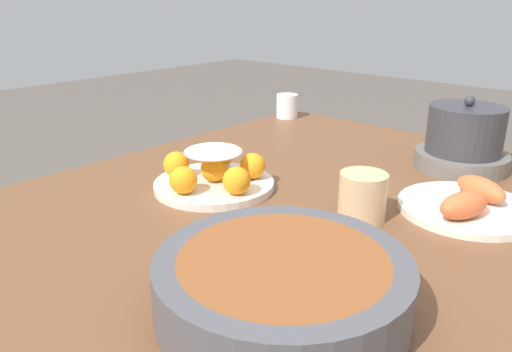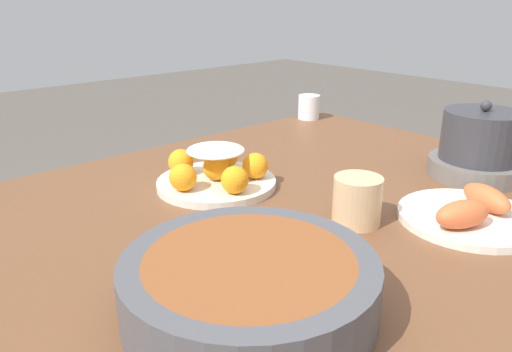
{
  "view_description": "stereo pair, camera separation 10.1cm",
  "coord_description": "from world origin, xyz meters",
  "px_view_note": "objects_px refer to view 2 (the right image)",
  "views": [
    {
      "loc": [
        0.74,
        0.55,
        1.15
      ],
      "look_at": [
        0.03,
        -0.09,
        0.8
      ],
      "focal_mm": 35.0,
      "sensor_mm": 36.0,
      "label": 1
    },
    {
      "loc": [
        0.67,
        0.62,
        1.15
      ],
      "look_at": [
        0.03,
        -0.09,
        0.8
      ],
      "focal_mm": 35.0,
      "sensor_mm": 36.0,
      "label": 2
    }
  ],
  "objects_px": {
    "dining_table": "(297,245)",
    "cup_far": "(357,201)",
    "serving_bowl": "(249,283)",
    "warming_pot": "(479,147)",
    "seafood_platter": "(471,214)",
    "cake_plate": "(216,172)",
    "cup_near": "(309,107)"
  },
  "relations": [
    {
      "from": "serving_bowl",
      "to": "cup_far",
      "type": "relative_size",
      "value": 3.78
    },
    {
      "from": "cup_near",
      "to": "warming_pot",
      "type": "bearing_deg",
      "value": 78.59
    },
    {
      "from": "serving_bowl",
      "to": "warming_pot",
      "type": "height_order",
      "value": "warming_pot"
    },
    {
      "from": "cake_plate",
      "to": "seafood_platter",
      "type": "height_order",
      "value": "cake_plate"
    },
    {
      "from": "serving_bowl",
      "to": "warming_pot",
      "type": "relative_size",
      "value": 1.57
    },
    {
      "from": "cake_plate",
      "to": "serving_bowl",
      "type": "distance_m",
      "value": 0.45
    },
    {
      "from": "serving_bowl",
      "to": "warming_pot",
      "type": "bearing_deg",
      "value": -176.61
    },
    {
      "from": "serving_bowl",
      "to": "seafood_platter",
      "type": "bearing_deg",
      "value": 172.03
    },
    {
      "from": "warming_pot",
      "to": "serving_bowl",
      "type": "bearing_deg",
      "value": 3.39
    },
    {
      "from": "dining_table",
      "to": "serving_bowl",
      "type": "relative_size",
      "value": 3.87
    },
    {
      "from": "serving_bowl",
      "to": "cup_far",
      "type": "distance_m",
      "value": 0.32
    },
    {
      "from": "dining_table",
      "to": "seafood_platter",
      "type": "height_order",
      "value": "seafood_platter"
    },
    {
      "from": "seafood_platter",
      "to": "cup_far",
      "type": "xyz_separation_m",
      "value": [
        0.15,
        -0.14,
        0.03
      ]
    },
    {
      "from": "dining_table",
      "to": "cup_near",
      "type": "height_order",
      "value": "cup_near"
    },
    {
      "from": "cake_plate",
      "to": "cup_far",
      "type": "distance_m",
      "value": 0.32
    },
    {
      "from": "dining_table",
      "to": "seafood_platter",
      "type": "bearing_deg",
      "value": 121.11
    },
    {
      "from": "cake_plate",
      "to": "cup_near",
      "type": "distance_m",
      "value": 0.67
    },
    {
      "from": "dining_table",
      "to": "cake_plate",
      "type": "xyz_separation_m",
      "value": [
        0.07,
        -0.18,
        0.13
      ]
    },
    {
      "from": "cup_far",
      "to": "warming_pot",
      "type": "xyz_separation_m",
      "value": [
        -0.4,
        0.03,
        0.02
      ]
    },
    {
      "from": "cup_near",
      "to": "cake_plate",
      "type": "bearing_deg",
      "value": 25.44
    },
    {
      "from": "cake_plate",
      "to": "cup_far",
      "type": "xyz_separation_m",
      "value": [
        -0.08,
        0.31,
        0.01
      ]
    },
    {
      "from": "seafood_platter",
      "to": "cup_far",
      "type": "height_order",
      "value": "cup_far"
    },
    {
      "from": "dining_table",
      "to": "cup_far",
      "type": "xyz_separation_m",
      "value": [
        -0.01,
        0.13,
        0.14
      ]
    },
    {
      "from": "serving_bowl",
      "to": "warming_pot",
      "type": "xyz_separation_m",
      "value": [
        -0.72,
        -0.04,
        0.03
      ]
    },
    {
      "from": "dining_table",
      "to": "warming_pot",
      "type": "bearing_deg",
      "value": 158.48
    },
    {
      "from": "dining_table",
      "to": "serving_bowl",
      "type": "height_order",
      "value": "serving_bowl"
    },
    {
      "from": "cup_near",
      "to": "seafood_platter",
      "type": "bearing_deg",
      "value": 63.07
    },
    {
      "from": "cake_plate",
      "to": "warming_pot",
      "type": "distance_m",
      "value": 0.58
    },
    {
      "from": "cake_plate",
      "to": "warming_pot",
      "type": "height_order",
      "value": "warming_pot"
    },
    {
      "from": "dining_table",
      "to": "serving_bowl",
      "type": "distance_m",
      "value": 0.39
    },
    {
      "from": "dining_table",
      "to": "cup_near",
      "type": "relative_size",
      "value": 16.48
    },
    {
      "from": "cake_plate",
      "to": "cup_near",
      "type": "bearing_deg",
      "value": -154.56
    }
  ]
}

